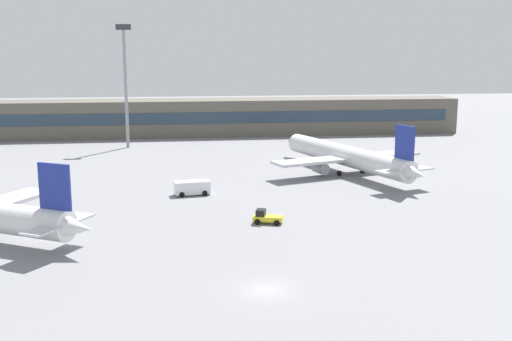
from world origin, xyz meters
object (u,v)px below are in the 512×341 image
Objects in this scene: baggage_tug_yellow at (266,217)px; floodlight_tower_west at (125,78)px; service_van_white at (192,188)px; airplane_mid at (344,155)px.

floodlight_tower_west reaches higher than baggage_tug_yellow.
service_van_white is 0.20× the size of floodlight_tower_west.
baggage_tug_yellow is 18.62m from service_van_white.
service_van_white is at bearing 117.38° from baggage_tug_yellow.
floodlight_tower_west reaches higher than service_van_white.
airplane_mid is 10.10× the size of baggage_tug_yellow.
baggage_tug_yellow is 69.09m from floodlight_tower_west.
airplane_mid reaches higher than service_van_white.
service_van_white is 51.26m from floodlight_tower_west.
baggage_tug_yellow is at bearing -71.68° from floodlight_tower_west.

